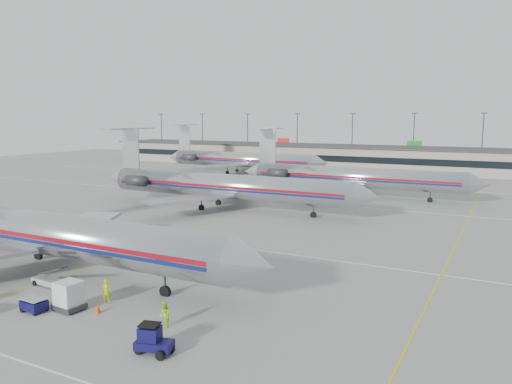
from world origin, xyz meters
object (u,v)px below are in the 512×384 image
Objects in this scene: jet_second_row at (221,185)px; uld_container at (69,296)px; belt_loader at (49,280)px; jet_foreground at (29,230)px.

jet_second_row is 21.78× the size of uld_container.
belt_loader is at bearing 157.28° from uld_container.
belt_loader is at bearing -25.28° from jet_foreground.
jet_second_row reaches higher than uld_container.
belt_loader is (5.99, -37.26, -3.07)m from jet_second_row.
jet_foreground is 1.02× the size of jet_second_row.
jet_second_row is at bearing 104.27° from belt_loader.
jet_foreground reaches higher than jet_second_row.
uld_container is (11.14, -5.58, -2.60)m from jet_foreground.
jet_foreground reaches higher than uld_container.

